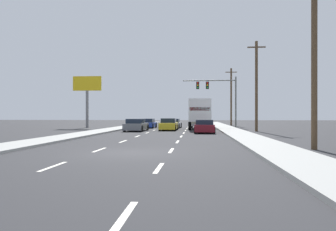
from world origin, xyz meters
The scene contains 15 objects.
ground_plane centered at (0.00, 25.00, 0.00)m, with size 140.00×140.00×0.00m, color #2B2B2D.
sidewalk_right centered at (6.45, 20.00, 0.07)m, with size 2.39×80.00×0.14m, color #9E9E99.
sidewalk_left centered at (-6.45, 20.00, 0.07)m, with size 2.39×80.00×0.14m, color #9E9E99.
lane_markings centered at (0.00, 21.01, 0.00)m, with size 3.54×62.00×0.01m.
car_blue centered at (-3.36, 27.60, 0.55)m, with size 1.92×4.04×1.20m.
car_gray centered at (-3.34, 19.31, 0.58)m, with size 2.04×4.50×1.26m.
car_silver centered at (-0.12, 27.72, 0.54)m, with size 2.07×4.26×1.18m.
car_yellow centered at (-0.15, 21.45, 0.59)m, with size 1.87×4.39×1.30m.
box_truck centered at (3.32, 24.27, 1.96)m, with size 2.72×8.59×3.39m.
car_maroon centered at (3.60, 16.47, 0.56)m, with size 1.93×4.20×1.20m.
traffic_signal_mast centered at (5.17, 30.15, 5.06)m, with size 7.16×0.69×6.78m.
utility_pole_near centered at (8.44, 2.01, 5.07)m, with size 1.80×0.28×9.86m.
utility_pole_mid centered at (8.89, 19.53, 4.69)m, with size 1.80×0.28×9.10m.
utility_pole_far centered at (8.36, 38.54, 4.68)m, with size 1.80×0.28×9.08m.
roadside_billboard centered at (-11.41, 27.68, 4.76)m, with size 3.78×0.36×6.74m.
Camera 1 is at (2.86, -14.07, 1.64)m, focal length 35.00 mm.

